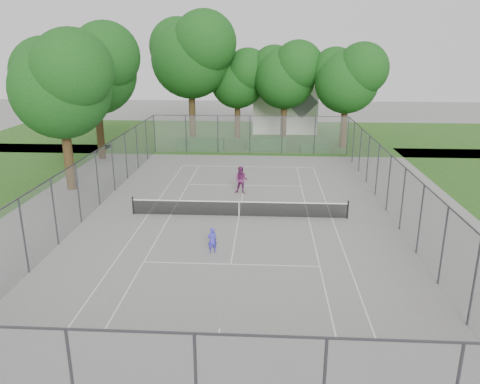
# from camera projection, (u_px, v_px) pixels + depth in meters

# --- Properties ---
(ground) EXTENTS (120.00, 120.00, 0.00)m
(ground) POSITION_uv_depth(u_px,v_px,m) (239.00, 216.00, 27.87)
(ground) COLOR slate
(ground) RESTS_ON ground
(grass_far) EXTENTS (60.00, 20.00, 0.00)m
(grass_far) POSITION_uv_depth(u_px,v_px,m) (253.00, 135.00, 52.61)
(grass_far) COLOR #254E16
(grass_far) RESTS_ON ground
(court_markings) EXTENTS (11.03, 23.83, 0.01)m
(court_markings) POSITION_uv_depth(u_px,v_px,m) (239.00, 216.00, 27.86)
(court_markings) COLOR silver
(court_markings) RESTS_ON ground
(tennis_net) EXTENTS (12.87, 0.10, 1.10)m
(tennis_net) POSITION_uv_depth(u_px,v_px,m) (239.00, 208.00, 27.71)
(tennis_net) COLOR black
(tennis_net) RESTS_ON ground
(perimeter_fence) EXTENTS (18.08, 34.08, 3.52)m
(perimeter_fence) POSITION_uv_depth(u_px,v_px,m) (239.00, 187.00, 27.32)
(perimeter_fence) COLOR #38383D
(perimeter_fence) RESTS_ON ground
(tree_far_left) EXTENTS (9.14, 8.34, 13.14)m
(tree_far_left) POSITION_uv_depth(u_px,v_px,m) (191.00, 52.00, 47.16)
(tree_far_left) COLOR #362513
(tree_far_left) RESTS_ON ground
(tree_far_midleft) EXTENTS (6.62, 6.04, 9.51)m
(tree_far_midleft) POSITION_uv_depth(u_px,v_px,m) (238.00, 77.00, 49.42)
(tree_far_midleft) COLOR #362513
(tree_far_midleft) RESTS_ON ground
(tree_far_midright) EXTENTS (7.14, 6.52, 10.27)m
(tree_far_midright) POSITION_uv_depth(u_px,v_px,m) (286.00, 73.00, 47.05)
(tree_far_midright) COLOR #362513
(tree_far_midright) RESTS_ON ground
(tree_far_right) EXTENTS (7.01, 6.40, 10.07)m
(tree_far_right) POSITION_uv_depth(u_px,v_px,m) (348.00, 76.00, 44.38)
(tree_far_right) COLOR #362513
(tree_far_right) RESTS_ON ground
(tree_side_back) EXTENTS (8.14, 7.43, 11.70)m
(tree_side_back) POSITION_uv_depth(u_px,v_px,m) (95.00, 66.00, 39.62)
(tree_side_back) COLOR #362513
(tree_side_back) RESTS_ON ground
(tree_side_front) EXTENTS (7.56, 6.90, 10.87)m
(tree_side_front) POSITION_uv_depth(u_px,v_px,m) (61.00, 81.00, 30.84)
(tree_side_front) COLOR #362513
(tree_side_front) RESTS_ON ground
(hedge_left) EXTENTS (4.43, 1.33, 1.11)m
(hedge_left) POSITION_uv_depth(u_px,v_px,m) (201.00, 144.00, 45.39)
(hedge_left) COLOR #1A4B18
(hedge_left) RESTS_ON ground
(hedge_mid) EXTENTS (3.71, 1.06, 1.17)m
(hedge_mid) POSITION_uv_depth(u_px,v_px,m) (267.00, 144.00, 45.30)
(hedge_mid) COLOR #1A4B18
(hedge_mid) RESTS_ON ground
(hedge_right) EXTENTS (2.65, 0.97, 0.79)m
(hedge_right) POSITION_uv_depth(u_px,v_px,m) (315.00, 148.00, 44.38)
(hedge_right) COLOR #1A4B18
(hedge_right) RESTS_ON ground
(house) EXTENTS (7.28, 5.64, 9.06)m
(house) POSITION_uv_depth(u_px,v_px,m) (285.00, 100.00, 54.48)
(house) COLOR silver
(house) RESTS_ON ground
(girl_player) EXTENTS (0.56, 0.47, 1.30)m
(girl_player) POSITION_uv_depth(u_px,v_px,m) (212.00, 240.00, 22.83)
(girl_player) COLOR #3C35C7
(girl_player) RESTS_ON ground
(woman_player) EXTENTS (1.04, 0.88, 1.89)m
(woman_player) POSITION_uv_depth(u_px,v_px,m) (241.00, 180.00, 31.90)
(woman_player) COLOR #6D245B
(woman_player) RESTS_ON ground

